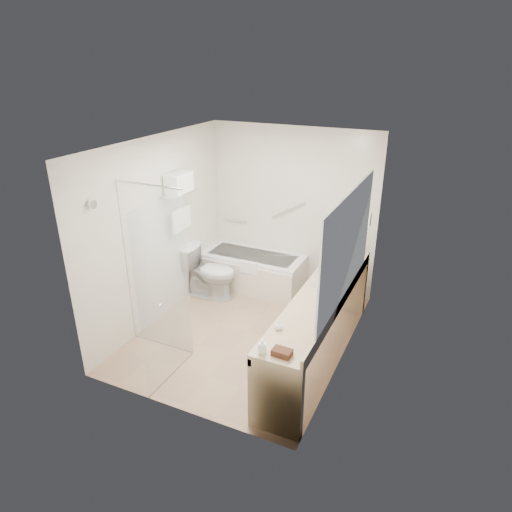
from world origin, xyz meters
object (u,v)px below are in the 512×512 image
at_px(vanity_counter, 319,313).
at_px(amenity_basket, 282,352).
at_px(water_bottle_left, 330,273).
at_px(bathtub, 253,271).
at_px(toilet, 210,272).

relative_size(vanity_counter, amenity_basket, 14.87).
distance_m(vanity_counter, amenity_basket, 1.23).
bearing_deg(water_bottle_left, amenity_basket, -88.53).
height_order(bathtub, amenity_basket, amenity_basket).
bearing_deg(water_bottle_left, bathtub, 148.82).
bearing_deg(toilet, water_bottle_left, -105.58).
xyz_separation_m(bathtub, vanity_counter, (1.52, -1.39, 0.36)).
bearing_deg(vanity_counter, amenity_basket, -89.16).
relative_size(toilet, water_bottle_left, 3.93).
xyz_separation_m(vanity_counter, water_bottle_left, (-0.03, 0.48, 0.30)).
distance_m(bathtub, vanity_counter, 2.09).
distance_m(vanity_counter, toilet, 2.16).
height_order(bathtub, vanity_counter, vanity_counter).
bearing_deg(amenity_basket, bathtub, 120.68).
distance_m(bathtub, amenity_basket, 3.08).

